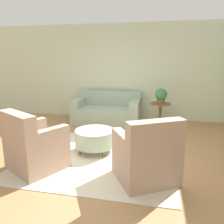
{
  "coord_description": "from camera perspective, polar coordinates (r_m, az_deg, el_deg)",
  "views": [
    {
      "loc": [
        1.01,
        -3.62,
        1.78
      ],
      "look_at": [
        0.15,
        0.55,
        0.75
      ],
      "focal_mm": 35.0,
      "sensor_mm": 36.0,
      "label": 1
    }
  ],
  "objects": [
    {
      "name": "ground_plane",
      "position": [
        4.15,
        -3.64,
        -11.78
      ],
      "size": [
        16.0,
        16.0,
        0.0
      ],
      "primitive_type": "plane",
      "color": "#AD7F51"
    },
    {
      "name": "wall_back",
      "position": [
        6.69,
        3.02,
        10.33
      ],
      "size": [
        9.85,
        0.12,
        2.8
      ],
      "color": "beige",
      "rests_on": "ground_plane"
    },
    {
      "name": "rug",
      "position": [
        4.15,
        -3.65,
        -11.72
      ],
      "size": [
        2.75,
        2.42,
        0.01
      ],
      "color": "beige",
      "rests_on": "ground_plane"
    },
    {
      "name": "couch",
      "position": [
        6.33,
        -1.3,
        0.23
      ],
      "size": [
        1.88,
        0.97,
        0.86
      ],
      "color": "#9EB29E",
      "rests_on": "ground_plane"
    },
    {
      "name": "armchair_left",
      "position": [
        3.83,
        -19.84,
        -8.63
      ],
      "size": [
        1.08,
        1.06,
        0.99
      ],
      "color": "tan",
      "rests_on": "rug"
    },
    {
      "name": "armchair_right",
      "position": [
        3.3,
        9.16,
        -11.55
      ],
      "size": [
        1.08,
        1.06,
        0.99
      ],
      "color": "tan",
      "rests_on": "rug"
    },
    {
      "name": "ottoman_table",
      "position": [
        4.31,
        -4.52,
        -6.72
      ],
      "size": [
        0.77,
        0.77,
        0.43
      ],
      "color": "#9EB29E",
      "rests_on": "rug"
    },
    {
      "name": "side_table",
      "position": [
        5.95,
        12.48,
        0.31
      ],
      "size": [
        0.53,
        0.53,
        0.65
      ],
      "color": "brown",
      "rests_on": "ground_plane"
    },
    {
      "name": "potted_plant_on_side_table",
      "position": [
        5.87,
        12.69,
        4.28
      ],
      "size": [
        0.31,
        0.31,
        0.39
      ],
      "color": "brown",
      "rests_on": "side_table"
    }
  ]
}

